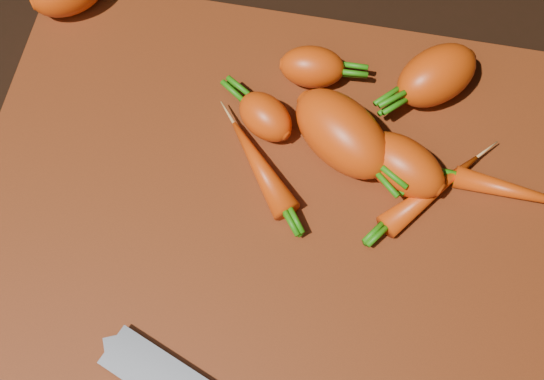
# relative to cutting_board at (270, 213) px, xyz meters

# --- Properties ---
(ground) EXTENTS (2.00, 2.00, 0.01)m
(ground) POSITION_rel_cutting_board_xyz_m (0.00, 0.00, -0.01)
(ground) COLOR black
(cutting_board) EXTENTS (0.50, 0.40, 0.01)m
(cutting_board) POSITION_rel_cutting_board_xyz_m (0.00, 0.00, 0.00)
(cutting_board) COLOR maroon
(cutting_board) RESTS_ON ground
(carrot_1) EXTENTS (0.06, 0.06, 0.04)m
(carrot_1) POSITION_rel_cutting_board_xyz_m (-0.02, 0.08, 0.02)
(carrot_1) COLOR #CC3B05
(carrot_1) RESTS_ON cutting_board
(carrot_2) EXTENTS (0.11, 0.10, 0.06)m
(carrot_2) POSITION_rel_cutting_board_xyz_m (0.05, 0.07, 0.03)
(carrot_2) COLOR #CC3B05
(carrot_2) RESTS_ON cutting_board
(carrot_3) EXTENTS (0.09, 0.09, 0.05)m
(carrot_3) POSITION_rel_cutting_board_xyz_m (0.12, 0.14, 0.03)
(carrot_3) COLOR #CC3B05
(carrot_3) RESTS_ON cutting_board
(carrot_4) EXTENTS (0.06, 0.04, 0.04)m
(carrot_4) POSITION_rel_cutting_board_xyz_m (0.01, 0.13, 0.02)
(carrot_4) COLOR #CC3B05
(carrot_4) RESTS_ON cutting_board
(carrot_5) EXTENTS (0.09, 0.07, 0.04)m
(carrot_5) POSITION_rel_cutting_board_xyz_m (0.10, 0.05, 0.03)
(carrot_5) COLOR #CC3B05
(carrot_5) RESTS_ON cutting_board
(carrot_6) EXTENTS (0.08, 0.09, 0.02)m
(carrot_6) POSITION_rel_cutting_board_xyz_m (0.13, 0.04, 0.02)
(carrot_6) COLOR #CC3B05
(carrot_6) RESTS_ON cutting_board
(carrot_7) EXTENTS (0.11, 0.03, 0.02)m
(carrot_7) POSITION_rel_cutting_board_xyz_m (0.20, 0.05, 0.02)
(carrot_7) COLOR #CC3B05
(carrot_7) RESTS_ON cutting_board
(carrot_8) EXTENTS (0.08, 0.09, 0.02)m
(carrot_8) POSITION_rel_cutting_board_xyz_m (-0.01, 0.03, 0.02)
(carrot_8) COLOR #CC3B05
(carrot_8) RESTS_ON cutting_board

